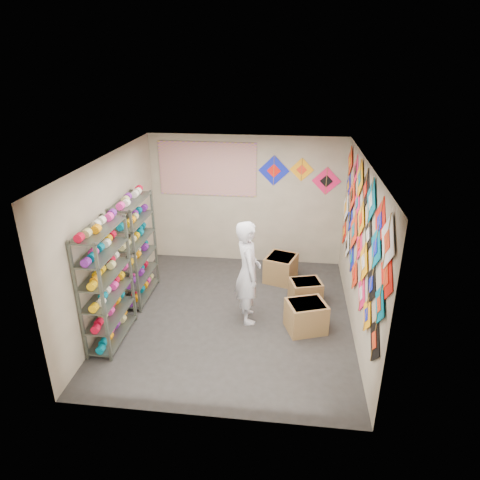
# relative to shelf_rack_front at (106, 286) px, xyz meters

# --- Properties ---
(ground) EXTENTS (4.50, 4.50, 0.00)m
(ground) POSITION_rel_shelf_rack_front_xyz_m (1.78, 0.85, -0.95)
(ground) COLOR #292724
(room_walls) EXTENTS (4.50, 4.50, 4.50)m
(room_walls) POSITION_rel_shelf_rack_front_xyz_m (1.78, 0.85, 0.69)
(room_walls) COLOR tan
(room_walls) RESTS_ON ground
(shelf_rack_front) EXTENTS (0.40, 1.10, 1.90)m
(shelf_rack_front) POSITION_rel_shelf_rack_front_xyz_m (0.00, 0.00, 0.00)
(shelf_rack_front) COLOR #4C5147
(shelf_rack_front) RESTS_ON ground
(shelf_rack_back) EXTENTS (0.40, 1.10, 1.90)m
(shelf_rack_back) POSITION_rel_shelf_rack_front_xyz_m (0.00, 1.30, 0.00)
(shelf_rack_back) COLOR #4C5147
(shelf_rack_back) RESTS_ON ground
(string_spools) EXTENTS (0.12, 2.36, 0.12)m
(string_spools) POSITION_rel_shelf_rack_front_xyz_m (-0.00, 0.65, 0.10)
(string_spools) COLOR #F52A99
(string_spools) RESTS_ON ground
(kite_wall_display) EXTENTS (0.06, 4.29, 2.02)m
(kite_wall_display) POSITION_rel_shelf_rack_front_xyz_m (3.76, 0.78, 0.74)
(kite_wall_display) COLOR black
(kite_wall_display) RESTS_ON room_walls
(back_wall_kites) EXTENTS (1.65, 0.02, 0.78)m
(back_wall_kites) POSITION_rel_shelf_rack_front_xyz_m (2.83, 3.09, 1.00)
(back_wall_kites) COLOR #0F1CBB
(back_wall_kites) RESTS_ON room_walls
(poster) EXTENTS (2.00, 0.01, 1.10)m
(poster) POSITION_rel_shelf_rack_front_xyz_m (0.98, 3.08, 1.05)
(poster) COLOR #964FAB
(poster) RESTS_ON room_walls
(shopkeeper) EXTENTS (0.86, 0.75, 1.77)m
(shopkeeper) POSITION_rel_shelf_rack_front_xyz_m (2.05, 0.82, -0.07)
(shopkeeper) COLOR silver
(shopkeeper) RESTS_ON ground
(carton_a) EXTENTS (0.73, 0.67, 0.50)m
(carton_a) POSITION_rel_shelf_rack_front_xyz_m (3.02, 0.60, -0.70)
(carton_a) COLOR olive
(carton_a) RESTS_ON ground
(carton_b) EXTENTS (0.63, 0.56, 0.44)m
(carton_b) POSITION_rel_shelf_rack_front_xyz_m (3.03, 1.44, -0.73)
(carton_b) COLOR olive
(carton_b) RESTS_ON ground
(carton_c) EXTENTS (0.69, 0.73, 0.52)m
(carton_c) POSITION_rel_shelf_rack_front_xyz_m (2.56, 2.25, -0.69)
(carton_c) COLOR olive
(carton_c) RESTS_ON ground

